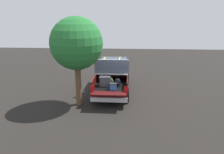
{
  "coord_description": "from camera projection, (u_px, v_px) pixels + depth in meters",
  "views": [
    {
      "loc": [
        -12.67,
        -0.87,
        4.48
      ],
      "look_at": [
        -0.6,
        0.0,
        1.1
      ],
      "focal_mm": 33.22,
      "sensor_mm": 36.0,
      "label": 1
    }
  ],
  "objects": [
    {
      "name": "tree_background",
      "position": [
        77.0,
        44.0,
        10.42
      ],
      "size": [
        2.69,
        2.69,
        4.65
      ],
      "color": "brown",
      "rests_on": "ground_plane"
    },
    {
      "name": "pickup_truck",
      "position": [
        113.0,
        75.0,
        13.52
      ],
      "size": [
        6.05,
        2.06,
        2.23
      ],
      "color": "#470F0F",
      "rests_on": "ground_plane"
    },
    {
      "name": "ground_plane",
      "position": [
        113.0,
        91.0,
        13.44
      ],
      "size": [
        40.0,
        40.0,
        0.0
      ],
      "primitive_type": "plane",
      "color": "black"
    }
  ]
}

